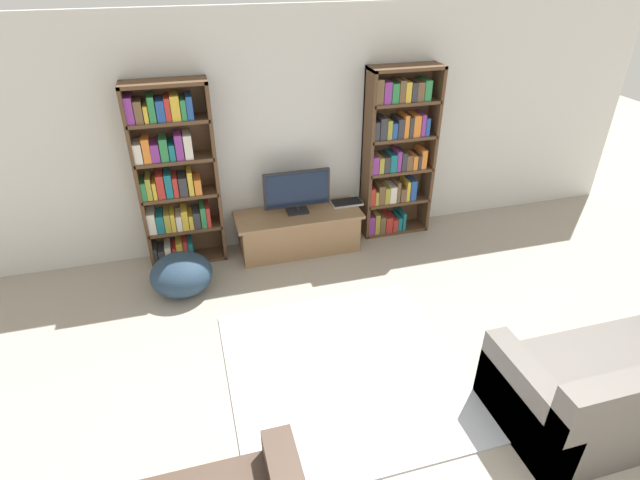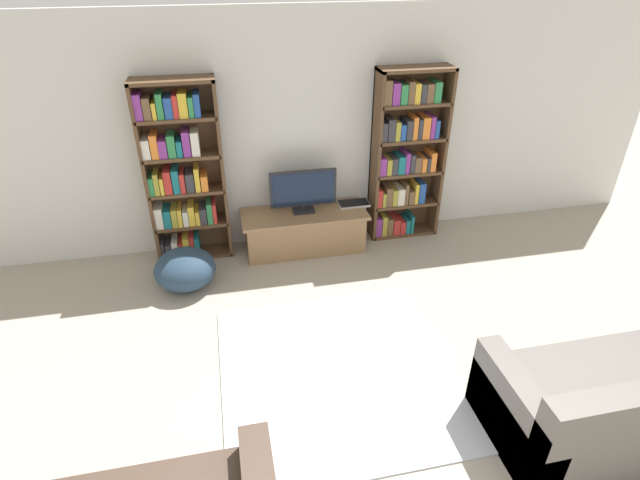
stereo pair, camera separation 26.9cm
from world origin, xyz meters
name	(u,v)px [view 1 (the left image)]	position (x,y,z in m)	size (l,w,h in m)	color
wall_back	(286,133)	(0.00, 4.23, 1.30)	(8.80, 0.06, 2.60)	silver
bookshelf_left	(174,177)	(-1.24, 4.05, 1.00)	(0.82, 0.30, 1.99)	#513823
bookshelf_right	(396,153)	(1.25, 4.05, 1.00)	(0.82, 0.30, 1.99)	#513823
tv_stand	(299,231)	(0.04, 3.90, 0.24)	(1.43, 0.54, 0.47)	#8E6B47
television	(297,191)	(0.04, 3.93, 0.73)	(0.75, 0.16, 0.50)	black
laptop	(346,203)	(0.64, 3.99, 0.48)	(0.36, 0.20, 0.03)	#B7B7BC
area_rug	(345,371)	(-0.05, 1.88, 0.01)	(1.91, 1.98, 0.02)	#B2B7C1
couch_right_sofa	(617,389)	(1.72, 0.91, 0.29)	(1.69, 0.92, 0.82)	#56514C
beanbag_ottoman	(182,274)	(-1.30, 3.42, 0.20)	(0.62, 0.62, 0.40)	#23384C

